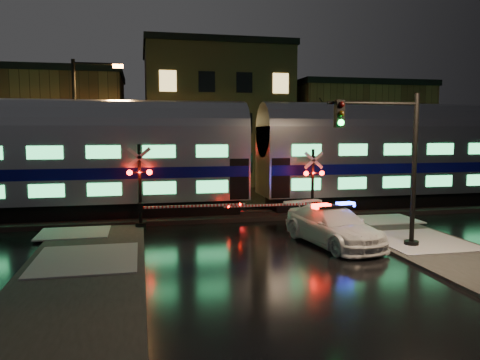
{
  "coord_description": "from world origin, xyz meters",
  "views": [
    {
      "loc": [
        -4.55,
        -19.73,
        4.6
      ],
      "look_at": [
        0.17,
        2.5,
        2.2
      ],
      "focal_mm": 35.0,
      "sensor_mm": 36.0,
      "label": 1
    }
  ],
  "objects_px": {
    "crossing_signal_left": "(148,194)",
    "streetlight": "(81,124)",
    "crossing_signal_right": "(306,193)",
    "police_car": "(333,226)",
    "traffic_light": "(393,168)"
  },
  "relations": [
    {
      "from": "crossing_signal_left",
      "to": "streetlight",
      "type": "height_order",
      "value": "streetlight"
    },
    {
      "from": "crossing_signal_right",
      "to": "streetlight",
      "type": "xyz_separation_m",
      "value": [
        -11.48,
        6.7,
        3.49
      ]
    },
    {
      "from": "police_car",
      "to": "crossing_signal_left",
      "type": "distance_m",
      "value": 8.66
    },
    {
      "from": "crossing_signal_right",
      "to": "traffic_light",
      "type": "relative_size",
      "value": 0.86
    },
    {
      "from": "crossing_signal_left",
      "to": "streetlight",
      "type": "xyz_separation_m",
      "value": [
        -3.68,
        6.7,
        3.36
      ]
    },
    {
      "from": "police_car",
      "to": "traffic_light",
      "type": "relative_size",
      "value": 0.93
    },
    {
      "from": "traffic_light",
      "to": "streetlight",
      "type": "relative_size",
      "value": 0.69
    },
    {
      "from": "crossing_signal_right",
      "to": "crossing_signal_left",
      "type": "xyz_separation_m",
      "value": [
        -7.8,
        0.01,
        0.13
      ]
    },
    {
      "from": "crossing_signal_left",
      "to": "traffic_light",
      "type": "height_order",
      "value": "traffic_light"
    },
    {
      "from": "police_car",
      "to": "streetlight",
      "type": "bearing_deg",
      "value": 123.71
    },
    {
      "from": "police_car",
      "to": "crossing_signal_left",
      "type": "relative_size",
      "value": 0.99
    },
    {
      "from": "crossing_signal_right",
      "to": "traffic_light",
      "type": "height_order",
      "value": "traffic_light"
    },
    {
      "from": "traffic_light",
      "to": "streetlight",
      "type": "bearing_deg",
      "value": 130.07
    },
    {
      "from": "police_car",
      "to": "streetlight",
      "type": "distance_m",
      "value": 16.31
    },
    {
      "from": "traffic_light",
      "to": "crossing_signal_left",
      "type": "bearing_deg",
      "value": 141.72
    }
  ]
}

